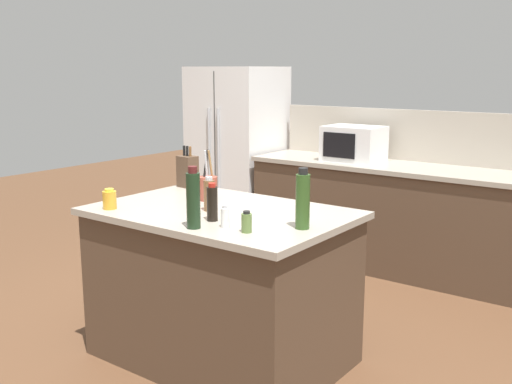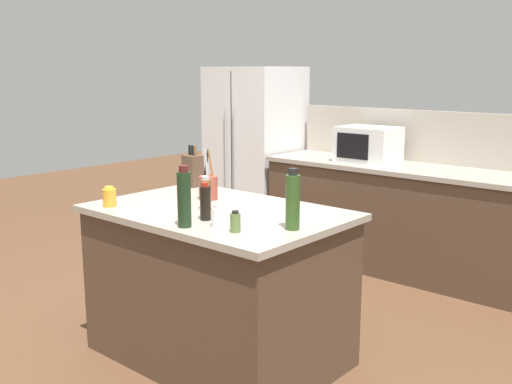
{
  "view_description": "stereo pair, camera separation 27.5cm",
  "coord_description": "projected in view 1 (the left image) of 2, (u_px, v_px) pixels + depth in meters",
  "views": [
    {
      "loc": [
        2.22,
        -2.63,
        1.75
      ],
      "look_at": [
        0.0,
        0.35,
        0.99
      ],
      "focal_mm": 42.0,
      "sensor_mm": 36.0,
      "label": 1
    },
    {
      "loc": [
        2.43,
        -2.46,
        1.75
      ],
      "look_at": [
        0.0,
        0.35,
        0.99
      ],
      "focal_mm": 42.0,
      "sensor_mm": 36.0,
      "label": 2
    }
  ],
  "objects": [
    {
      "name": "ground_plane",
      "position": [
        222.0,
        357.0,
        3.72
      ],
      "size": [
        14.0,
        14.0,
        0.0
      ],
      "primitive_type": "plane",
      "color": "brown"
    },
    {
      "name": "back_counter_run",
      "position": [
        411.0,
        220.0,
        5.18
      ],
      "size": [
        2.98,
        0.66,
        0.94
      ],
      "color": "#4C3828",
      "rests_on": "ground_plane"
    },
    {
      "name": "wall_backsplash",
      "position": [
        429.0,
        137.0,
        5.29
      ],
      "size": [
        2.94,
        0.03,
        0.46
      ],
      "primitive_type": "cube",
      "color": "#B2A899",
      "rests_on": "back_counter_run"
    },
    {
      "name": "kitchen_island",
      "position": [
        222.0,
        285.0,
        3.62
      ],
      "size": [
        1.5,
        1.0,
        0.94
      ],
      "color": "#4C3828",
      "rests_on": "ground_plane"
    },
    {
      "name": "refrigerator",
      "position": [
        237.0,
        153.0,
        6.28
      ],
      "size": [
        0.86,
        0.75,
        1.78
      ],
      "color": "white",
      "rests_on": "ground_plane"
    },
    {
      "name": "microwave",
      "position": [
        354.0,
        144.0,
        5.39
      ],
      "size": [
        0.5,
        0.39,
        0.31
      ],
      "color": "white",
      "rests_on": "back_counter_run"
    },
    {
      "name": "knife_block",
      "position": [
        188.0,
        171.0,
        4.2
      ],
      "size": [
        0.14,
        0.12,
        0.29
      ],
      "rotation": [
        0.0,
        0.0,
        -0.12
      ],
      "color": "#4C3828",
      "rests_on": "kitchen_island"
    },
    {
      "name": "utensil_crock",
      "position": [
        208.0,
        187.0,
        3.78
      ],
      "size": [
        0.12,
        0.12,
        0.32
      ],
      "color": "brown",
      "rests_on": "kitchen_island"
    },
    {
      "name": "spice_jar_oregano",
      "position": [
        247.0,
        222.0,
        3.03
      ],
      "size": [
        0.05,
        0.05,
        0.11
      ],
      "color": "#567038",
      "rests_on": "kitchen_island"
    },
    {
      "name": "wine_bottle",
      "position": [
        193.0,
        199.0,
        3.09
      ],
      "size": [
        0.07,
        0.07,
        0.33
      ],
      "color": "black",
      "rests_on": "kitchen_island"
    },
    {
      "name": "olive_oil_bottle",
      "position": [
        303.0,
        200.0,
        3.09
      ],
      "size": [
        0.07,
        0.07,
        0.32
      ],
      "color": "#2D4C1E",
      "rests_on": "kitchen_island"
    },
    {
      "name": "soy_sauce_bottle",
      "position": [
        212.0,
        203.0,
        3.26
      ],
      "size": [
        0.06,
        0.06,
        0.21
      ],
      "color": "black",
      "rests_on": "kitchen_island"
    },
    {
      "name": "honey_jar",
      "position": [
        110.0,
        199.0,
        3.54
      ],
      "size": [
        0.08,
        0.08,
        0.12
      ],
      "color": "gold",
      "rests_on": "kitchen_island"
    },
    {
      "name": "pepper_grinder",
      "position": [
        209.0,
        195.0,
        3.49
      ],
      "size": [
        0.06,
        0.06,
        0.2
      ],
      "color": "brown",
      "rests_on": "kitchen_island"
    },
    {
      "name": "salt_shaker",
      "position": [
        225.0,
        217.0,
        3.13
      ],
      "size": [
        0.04,
        0.04,
        0.12
      ],
      "color": "silver",
      "rests_on": "kitchen_island"
    }
  ]
}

